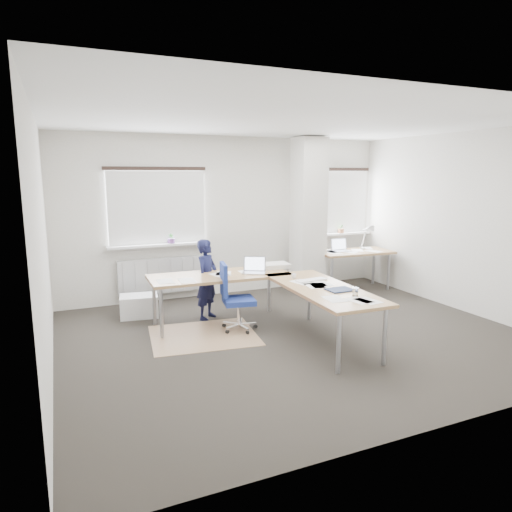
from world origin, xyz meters
name	(u,v)px	position (x,y,z in m)	size (l,w,h in m)	color
ground	(295,336)	(0.00, 0.00, 0.00)	(6.00, 6.00, 0.00)	#2B2522
room_shell	(293,204)	(0.18, 0.45, 1.75)	(6.04, 5.04, 2.82)	beige
floor_mat	(204,335)	(-1.13, 0.50, 0.00)	(1.40, 1.18, 0.01)	#9C7755
white_crate	(139,306)	(-1.79, 1.70, 0.17)	(0.56, 0.39, 0.33)	white
desk_main	(271,283)	(-0.23, 0.30, 0.69)	(2.41, 2.69, 0.96)	brown
desk_side	(354,253)	(2.22, 1.80, 0.69)	(1.45, 0.81, 1.22)	brown
task_chair	(236,311)	(-0.64, 0.54, 0.27)	(0.53, 0.52, 0.95)	navy
person	(207,279)	(-0.85, 1.20, 0.60)	(0.44, 0.29, 1.21)	black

